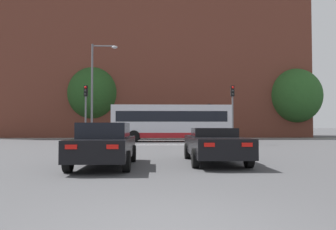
# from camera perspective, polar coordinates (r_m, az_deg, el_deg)

# --- Properties ---
(stop_line_strip) EXTENTS (8.25, 0.30, 0.01)m
(stop_line_strip) POSITION_cam_1_polar(r_m,az_deg,el_deg) (23.72, -1.49, -5.22)
(stop_line_strip) COLOR silver
(stop_line_strip) RESTS_ON ground_plane
(far_pavement) EXTENTS (69.17, 2.50, 0.01)m
(far_pavement) POSITION_cam_1_polar(r_m,az_deg,el_deg) (35.71, -1.58, -4.11)
(far_pavement) COLOR gray
(far_pavement) RESTS_ON ground_plane
(brick_civic_building) EXTENTS (44.47, 11.15, 29.24)m
(brick_civic_building) POSITION_cam_1_polar(r_m,az_deg,el_deg) (44.81, -6.00, 10.72)
(brick_civic_building) COLOR brown
(brick_civic_building) RESTS_ON ground_plane
(car_saloon_left) EXTENTS (1.96, 4.58, 1.47)m
(car_saloon_left) POSITION_cam_1_polar(r_m,az_deg,el_deg) (11.28, -10.97, -5.00)
(car_saloon_left) COLOR black
(car_saloon_left) RESTS_ON ground_plane
(car_roadster_right) EXTENTS (1.98, 4.94, 1.29)m
(car_roadster_right) POSITION_cam_1_polar(r_m,az_deg,el_deg) (12.33, 8.06, -5.09)
(car_roadster_right) COLOR black
(car_roadster_right) RESTS_ON ground_plane
(bus_crossing_lead) EXTENTS (10.33, 2.76, 3.18)m
(bus_crossing_lead) POSITION_cam_1_polar(r_m,az_deg,el_deg) (28.97, 0.56, -1.24)
(bus_crossing_lead) COLOR silver
(bus_crossing_lead) RESTS_ON ground_plane
(traffic_light_near_left) EXTENTS (0.26, 0.31, 4.31)m
(traffic_light_near_left) POSITION_cam_1_polar(r_m,az_deg,el_deg) (24.49, -14.15, 1.71)
(traffic_light_near_left) COLOR slate
(traffic_light_near_left) RESTS_ON ground_plane
(traffic_light_far_right) EXTENTS (0.26, 0.31, 3.76)m
(traffic_light_far_right) POSITION_cam_1_polar(r_m,az_deg,el_deg) (35.49, 7.18, -0.00)
(traffic_light_far_right) COLOR slate
(traffic_light_far_right) RESTS_ON ground_plane
(traffic_light_near_right) EXTENTS (0.26, 0.31, 4.37)m
(traffic_light_near_right) POSITION_cam_1_polar(r_m,az_deg,el_deg) (24.77, 11.19, 1.72)
(traffic_light_near_right) COLOR slate
(traffic_light_near_right) RESTS_ON ground_plane
(street_lamp_junction) EXTENTS (2.15, 0.36, 8.11)m
(street_lamp_junction) POSITION_cam_1_polar(r_m,az_deg,el_deg) (27.56, -12.40, 5.46)
(street_lamp_junction) COLOR slate
(street_lamp_junction) RESTS_ON ground_plane
(pedestrian_waiting) EXTENTS (0.43, 0.28, 1.67)m
(pedestrian_waiting) POSITION_cam_1_polar(r_m,az_deg,el_deg) (36.05, -4.12, -2.54)
(pedestrian_waiting) COLOR #333851
(pedestrian_waiting) RESTS_ON ground_plane
(tree_by_building) EXTENTS (6.22, 6.22, 8.26)m
(tree_by_building) POSITION_cam_1_polar(r_m,az_deg,el_deg) (42.28, 21.25, 3.12)
(tree_by_building) COLOR #4C3823
(tree_by_building) RESTS_ON ground_plane
(tree_kerbside) EXTENTS (6.22, 6.22, 8.51)m
(tree_kerbside) POSITION_cam_1_polar(r_m,az_deg,el_deg) (40.37, -12.78, 3.62)
(tree_kerbside) COLOR #4C3823
(tree_kerbside) RESTS_ON ground_plane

